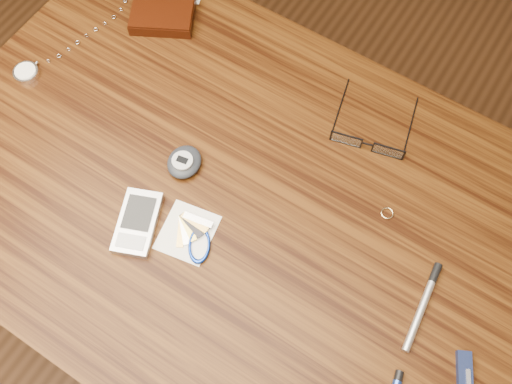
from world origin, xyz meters
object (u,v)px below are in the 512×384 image
eyeglasses (368,142)px  pocket_watch (30,70)px  silver_pen (425,299)px  desk (230,216)px  notepad_keys (194,237)px  wallet_and_card (163,13)px  pocket_knife (465,384)px  pedometer (184,162)px  pda_phone (137,222)px

eyeglasses → pocket_watch: bearing=-161.8°
silver_pen → desk: bearing=-178.5°
desk → notepad_keys: 0.14m
wallet_and_card → pocket_knife: bearing=-22.3°
pedometer → pocket_knife: bearing=-7.7°
pedometer → silver_pen: pedometer is taller
pda_phone → pocket_knife: 0.52m
pda_phone → eyeglasses: bearing=53.4°
desk → pocket_knife: 0.45m
desk → eyeglasses: (0.15, 0.19, 0.11)m
notepad_keys → pocket_knife: size_ratio=1.22×
pda_phone → silver_pen: bearing=17.0°
pedometer → pocket_knife: pedometer is taller
pocket_knife → pda_phone: bearing=-174.3°
wallet_and_card → pocket_watch: size_ratio=0.63×
wallet_and_card → notepad_keys: (0.29, -0.32, -0.01)m
silver_pen → wallet_and_card: bearing=160.7°
eyeglasses → pedometer: (-0.23, -0.19, -0.00)m
wallet_and_card → silver_pen: 0.67m
desk → notepad_keys: bearing=-89.9°
pocket_knife → silver_pen: 0.12m
desk → wallet_and_card: 0.39m
pda_phone → pocket_knife: bearing=5.7°
notepad_keys → wallet_and_card: bearing=132.3°
pocket_watch → pda_phone: 0.36m
pocket_watch → notepad_keys: bearing=-13.3°
eyeglasses → notepad_keys: 0.32m
eyeglasses → notepad_keys: size_ratio=1.42×
wallet_and_card → pedometer: size_ratio=2.50×
wallet_and_card → pda_phone: wallet_and_card is taller
pda_phone → pedometer: size_ratio=1.69×
desk → pedometer: (-0.08, 0.00, 0.11)m
pedometer → silver_pen: (0.42, 0.01, -0.01)m
wallet_and_card → pda_phone: (0.21, -0.35, -0.00)m
pocket_knife → wallet_and_card: bearing=157.7°
pda_phone → pocket_knife: (0.52, 0.05, -0.00)m
pocket_watch → notepad_keys: size_ratio=2.60×
pocket_watch → silver_pen: size_ratio=1.99×
desk → pocket_knife: (0.44, -0.07, 0.11)m
pda_phone → silver_pen: pda_phone is taller
notepad_keys → silver_pen: (0.34, 0.10, 0.00)m
desk → silver_pen: 0.36m
desk → pocket_knife: size_ratio=11.31×
desk → wallet_and_card: (-0.29, 0.23, 0.11)m
pocket_watch → pedometer: bearing=-0.7°
wallet_and_card → pedometer: bearing=-47.4°
wallet_and_card → pocket_knife: 0.79m
wallet_and_card → pda_phone: size_ratio=1.48×
silver_pen → pocket_watch: bearing=-179.8°
desk → silver_pen: size_ratio=7.08×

